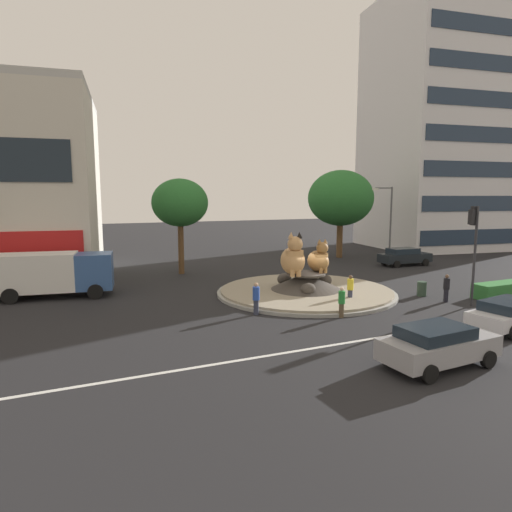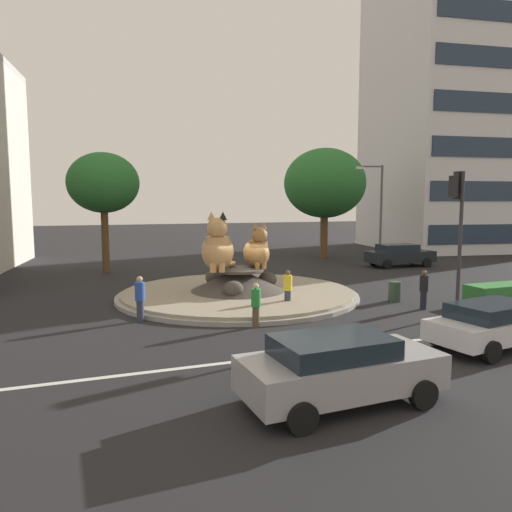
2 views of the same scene
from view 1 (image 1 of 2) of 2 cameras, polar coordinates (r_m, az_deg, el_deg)
ground_plane at (r=27.83m, az=6.53°, el=-4.93°), size 160.00×160.00×0.00m
lane_centreline at (r=20.98m, az=18.94°, el=-9.57°), size 112.00×0.20×0.01m
roundabout_island at (r=27.75m, az=6.54°, el=-4.12°), size 11.22×11.22×1.34m
cat_statue_calico at (r=26.79m, az=4.91°, el=-0.37°), size 2.32×2.78×2.67m
cat_statue_tabby at (r=28.01m, az=8.26°, el=-0.46°), size 1.41×2.14×2.15m
traffic_light_mast at (r=26.83m, az=26.64°, el=2.61°), size 0.71×0.53×5.59m
office_tower at (r=58.12m, az=23.10°, el=15.33°), size 16.80×15.59×28.64m
broadleaf_tree_behind_island at (r=44.36m, az=11.03°, el=7.44°), size 6.47×6.47×8.71m
second_tree_near_tower at (r=34.68m, az=-9.94°, el=6.84°), size 4.39×4.39×7.50m
streetlight_arm at (r=40.12m, az=16.99°, el=4.49°), size 1.91×0.48×6.95m
pedestrian_green_shirt at (r=22.58m, az=11.16°, el=-5.88°), size 0.34×0.34×1.58m
pedestrian_yellow_shirt at (r=25.88m, az=12.26°, el=-4.14°), size 0.37×0.37×1.60m
pedestrian_blue_shirt at (r=22.66m, az=0.01°, el=-5.51°), size 0.36×0.36×1.70m
pedestrian_black_shirt at (r=27.66m, az=23.69°, el=-3.81°), size 0.35×0.35×1.64m
sedan_on_far_lane at (r=17.32m, az=22.74°, el=-10.65°), size 4.51×2.25×1.52m
hatchback_near_shophouse at (r=40.89m, az=18.87°, el=-0.04°), size 4.74×2.24×1.56m
parked_car_right at (r=23.48m, az=30.35°, el=-6.49°), size 4.76×2.54×1.39m
delivery_box_truck at (r=29.10m, az=-25.21°, el=-1.98°), size 7.25×3.30×2.73m
litter_bin at (r=28.83m, az=20.91°, el=-4.04°), size 0.56×0.56×0.90m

